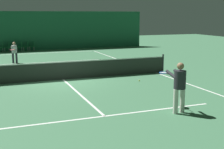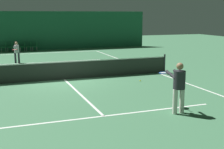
{
  "view_description": "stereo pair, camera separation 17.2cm",
  "coord_description": "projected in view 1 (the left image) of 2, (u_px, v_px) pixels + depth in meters",
  "views": [
    {
      "loc": [
        -3.37,
        -15.8,
        3.35
      ],
      "look_at": [
        1.0,
        -4.5,
        1.01
      ],
      "focal_mm": 50.0,
      "sensor_mm": 36.0,
      "label": 1
    },
    {
      "loc": [
        -3.21,
        -15.86,
        3.35
      ],
      "look_at": [
        1.0,
        -4.5,
        1.01
      ],
      "focal_mm": 50.0,
      "sensor_mm": 36.0,
      "label": 2
    }
  ],
  "objects": [
    {
      "name": "tennis_ball",
      "position": [
        139.0,
        81.0,
        15.91
      ],
      "size": [
        0.07,
        0.07,
        0.07
      ],
      "color": "#D1DB33",
      "rests_on": "ground"
    },
    {
      "name": "court_line_sideline_right",
      "position": [
        156.0,
        73.0,
        18.24
      ],
      "size": [
        0.1,
        23.8,
        0.0
      ],
      "color": "white",
      "rests_on": "ground"
    },
    {
      "name": "courtside_chair_0",
      "position": [
        1.0,
        47.0,
        28.12
      ],
      "size": [
        0.44,
        0.44,
        0.84
      ],
      "rotation": [
        0.0,
        0.0,
        -1.57
      ],
      "color": "#99999E",
      "rests_on": "ground"
    },
    {
      "name": "court_line_service_far",
      "position": [
        44.0,
        62.0,
        22.16
      ],
      "size": [
        8.25,
        0.1,
        0.0
      ],
      "color": "white",
      "rests_on": "ground"
    },
    {
      "name": "player_near",
      "position": [
        179.0,
        84.0,
        10.62
      ],
      "size": [
        0.46,
        1.41,
        1.77
      ],
      "rotation": [
        0.0,
        0.0,
        1.61
      ],
      "color": "beige",
      "rests_on": "ground"
    },
    {
      "name": "tennis_net",
      "position": [
        63.0,
        70.0,
        16.2
      ],
      "size": [
        12.0,
        0.1,
        1.07
      ],
      "color": "#2D332D",
      "rests_on": "ground"
    },
    {
      "name": "courtside_chair_2",
      "position": [
        14.0,
        46.0,
        28.52
      ],
      "size": [
        0.44,
        0.44,
        0.84
      ],
      "rotation": [
        0.0,
        0.0,
        -1.57
      ],
      "color": "#99999E",
      "rests_on": "ground"
    },
    {
      "name": "court_line_centre",
      "position": [
        63.0,
        80.0,
        16.3
      ],
      "size": [
        0.1,
        12.8,
        0.0
      ],
      "color": "white",
      "rests_on": "ground"
    },
    {
      "name": "courtside_chair_1",
      "position": [
        8.0,
        47.0,
        28.32
      ],
      "size": [
        0.44,
        0.44,
        0.84
      ],
      "rotation": [
        0.0,
        0.0,
        -1.57
      ],
      "color": "#99999E",
      "rests_on": "ground"
    },
    {
      "name": "courtside_chair_3",
      "position": [
        20.0,
        46.0,
        28.71
      ],
      "size": [
        0.44,
        0.44,
        0.84
      ],
      "rotation": [
        0.0,
        0.0,
        -1.57
      ],
      "color": "#99999E",
      "rests_on": "ground"
    },
    {
      "name": "courtside_chair_5",
      "position": [
        33.0,
        46.0,
        29.11
      ],
      "size": [
        0.44,
        0.44,
        0.84
      ],
      "rotation": [
        0.0,
        0.0,
        -1.57
      ],
      "color": "#99999E",
      "rests_on": "ground"
    },
    {
      "name": "court_line_service_near",
      "position": [
        105.0,
        116.0,
        10.44
      ],
      "size": [
        8.25,
        0.1,
        0.0
      ],
      "color": "white",
      "rests_on": "ground"
    },
    {
      "name": "courtside_chair_4",
      "position": [
        27.0,
        46.0,
        28.91
      ],
      "size": [
        0.44,
        0.44,
        0.84
      ],
      "rotation": [
        0.0,
        0.0,
        -1.57
      ],
      "color": "#99999E",
      "rests_on": "ground"
    },
    {
      "name": "player_far",
      "position": [
        14.0,
        51.0,
        21.55
      ],
      "size": [
        0.56,
        1.31,
        1.49
      ],
      "rotation": [
        0.0,
        0.0,
        -1.75
      ],
      "color": "#2D2D38",
      "rests_on": "ground"
    },
    {
      "name": "backdrop_curtain",
      "position": [
        29.0,
        31.0,
        29.29
      ],
      "size": [
        23.0,
        0.12,
        3.65
      ],
      "color": "#1E5B3D",
      "rests_on": "ground"
    },
    {
      "name": "court_line_baseline_far",
      "position": [
        34.0,
        53.0,
        27.2
      ],
      "size": [
        11.0,
        0.1,
        0.0
      ],
      "color": "white",
      "rests_on": "ground"
    },
    {
      "name": "ground_plane",
      "position": [
        63.0,
        80.0,
        16.3
      ],
      "size": [
        60.0,
        60.0,
        0.0
      ],
      "primitive_type": "plane",
      "color": "#3D704C"
    }
  ]
}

